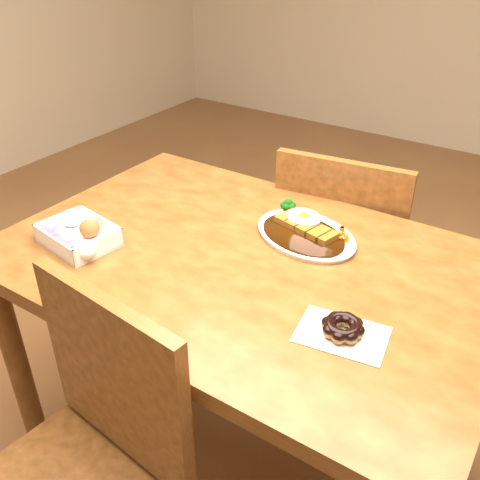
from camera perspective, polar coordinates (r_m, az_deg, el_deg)
The scene contains 6 objects.
ground at distance 1.82m, azimuth 0.39°, elevation -21.99°, with size 6.00×6.00×0.00m, color brown.
table at distance 1.35m, azimuth 0.49°, elevation -5.27°, with size 1.20×0.80×0.75m.
chair_far at distance 1.83m, azimuth 10.98°, elevation -1.70°, with size 0.47×0.47×0.87m.
katsu_curry_plate at distance 1.38m, azimuth 6.99°, elevation 0.94°, with size 0.33×0.28×0.06m.
donut_box at distance 1.40m, azimuth -17.04°, elevation 0.62°, with size 0.21×0.17×0.05m.
pon_de_ring at distance 1.08m, azimuth 10.90°, elevation -9.20°, with size 0.19×0.15×0.03m.
Camera 1 is at (0.59, -0.91, 1.46)m, focal length 40.00 mm.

